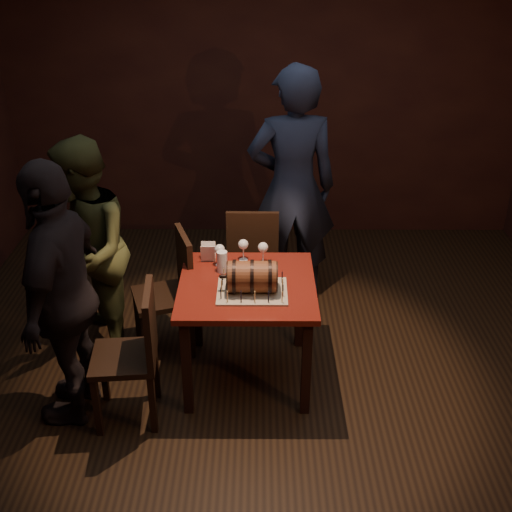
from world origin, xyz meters
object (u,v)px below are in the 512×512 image
chair_left_rear (173,287)px  person_left_front (64,295)px  person_left_rear (86,251)px  pint_of_ale (222,262)px  pub_table (247,298)px  chair_left_front (136,348)px  person_back (292,188)px  wine_glass_left (220,250)px  barrel_cake (252,277)px  chair_back (253,254)px  wine_glass_right (263,248)px  wine_glass_mid (243,245)px

chair_left_rear → person_left_front: (-0.56, -0.69, 0.34)m
person_left_rear → pint_of_ale: bearing=65.6°
pint_of_ale → person_left_front: person_left_front is taller
pub_table → person_left_rear: bearing=163.0°
chair_left_rear → chair_left_front: bearing=-100.1°
pub_table → person_left_rear: (-1.14, 0.35, 0.17)m
pub_table → person_back: bearing=73.1°
person_left_front → chair_left_front: bearing=86.8°
person_back → person_left_front: bearing=39.9°
person_left_rear → wine_glass_left: bearing=70.5°
person_back → chair_left_rear: bearing=35.7°
barrel_cake → chair_back: barrel_cake is taller
wine_glass_right → chair_left_front: (-0.79, -0.69, -0.35)m
chair_left_rear → pub_table: bearing=-32.4°
person_back → person_left_front: person_back is taller
barrel_cake → chair_left_front: barrel_cake is taller
wine_glass_mid → chair_left_rear: chair_left_rear is taller
chair_back → person_back: person_back is taller
wine_glass_mid → person_back: 0.89m
chair_left_front → pub_table: bearing=31.0°
pub_table → chair_left_rear: size_ratio=0.97×
chair_left_front → chair_left_rear: bearing=79.9°
barrel_cake → person_left_rear: size_ratio=0.23×
chair_back → chair_left_front: (-0.71, -1.27, 0.00)m
chair_back → chair_left_rear: bearing=-138.2°
chair_left_rear → chair_left_front: (-0.14, -0.76, 0.00)m
wine_glass_left → wine_glass_right: (0.30, 0.03, 0.00)m
wine_glass_left → chair_left_rear: bearing=165.0°
wine_glass_right → person_back: person_back is taller
chair_back → person_back: (0.31, 0.26, 0.46)m
chair_back → chair_left_front: bearing=-119.2°
pub_table → person_left_front: size_ratio=0.52×
pub_table → wine_glass_left: size_ratio=5.59×
wine_glass_right → person_left_front: size_ratio=0.09×
pub_table → chair_back: size_ratio=0.97×
chair_left_rear → person_back: 1.27m
person_left_rear → person_left_front: (0.04, -0.69, 0.05)m
pub_table → wine_glass_right: bearing=69.4°
wine_glass_mid → pint_of_ale: 0.22m
person_back → chair_back: bearing=34.6°
chair_back → wine_glass_left: bearing=-110.0°
pub_table → pint_of_ale: 0.30m
chair_back → person_back: bearing=40.0°
pint_of_ale → pub_table: bearing=-44.0°
wine_glass_left → person_back: person_back is taller
wine_glass_mid → chair_left_rear: bearing=178.1°
wine_glass_right → person_left_front: (-1.21, -0.62, -0.00)m
pint_of_ale → person_left_rear: size_ratio=0.09×
barrel_cake → person_left_front: size_ratio=0.22×
chair_left_front → person_left_front: size_ratio=0.54×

